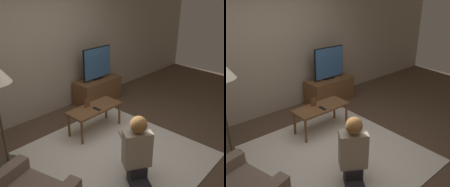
{
  "view_description": "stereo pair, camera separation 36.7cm",
  "coord_description": "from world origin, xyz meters",
  "views": [
    {
      "loc": [
        -2.31,
        -2.08,
        2.3
      ],
      "look_at": [
        0.46,
        0.52,
        0.7
      ],
      "focal_mm": 40.0,
      "sensor_mm": 36.0,
      "label": 1
    },
    {
      "loc": [
        -2.05,
        -2.33,
        2.3
      ],
      "look_at": [
        0.46,
        0.52,
        0.7
      ],
      "focal_mm": 40.0,
      "sensor_mm": 36.0,
      "label": 2
    }
  ],
  "objects": [
    {
      "name": "ground_plane",
      "position": [
        0.0,
        0.0,
        0.0
      ],
      "size": [
        10.0,
        10.0,
        0.0
      ],
      "primitive_type": "plane",
      "color": "brown"
    },
    {
      "name": "wall_back",
      "position": [
        0.0,
        1.93,
        1.3
      ],
      "size": [
        10.0,
        0.06,
        2.6
      ],
      "color": "tan",
      "rests_on": "ground_plane"
    },
    {
      "name": "rug",
      "position": [
        0.0,
        0.0,
        0.01
      ],
      "size": [
        2.22,
        2.39,
        0.02
      ],
      "color": "silver",
      "rests_on": "ground_plane"
    },
    {
      "name": "tv_stand",
      "position": [
        1.16,
        1.6,
        0.26
      ],
      "size": [
        1.03,
        0.47,
        0.51
      ],
      "color": "brown",
      "rests_on": "ground_plane"
    },
    {
      "name": "tv",
      "position": [
        1.16,
        1.61,
        0.86
      ],
      "size": [
        0.75,
        0.08,
        0.69
      ],
      "color": "black",
      "rests_on": "tv_stand"
    },
    {
      "name": "coffee_table",
      "position": [
        0.25,
        0.72,
        0.4
      ],
      "size": [
        0.96,
        0.41,
        0.46
      ],
      "color": "brown",
      "rests_on": "ground_plane"
    },
    {
      "name": "person_kneeling",
      "position": [
        -0.25,
        -0.57,
        0.48
      ],
      "size": [
        0.64,
        0.8,
        0.93
      ],
      "rotation": [
        0.0,
        0.0,
        2.57
      ],
      "color": "#232328",
      "rests_on": "rug"
    },
    {
      "name": "picture_frame",
      "position": [
        0.17,
        0.82,
        0.53
      ],
      "size": [
        0.11,
        0.01,
        0.15
      ],
      "color": "brown",
      "rests_on": "coffee_table"
    },
    {
      "name": "remote",
      "position": [
        0.21,
        0.64,
        0.47
      ],
      "size": [
        0.04,
        0.15,
        0.02
      ],
      "color": "black",
      "rests_on": "coffee_table"
    }
  ]
}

